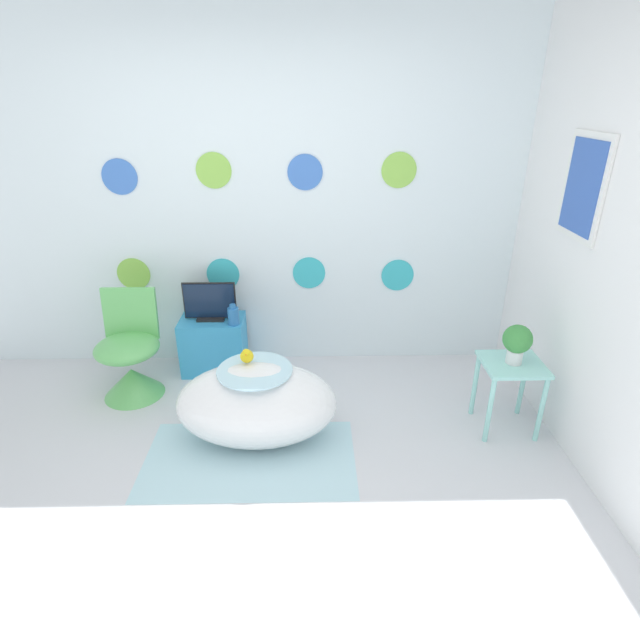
% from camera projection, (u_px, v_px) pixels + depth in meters
% --- Properties ---
extents(ground_plane, '(12.00, 12.00, 0.00)m').
position_uv_depth(ground_plane, '(244.00, 536.00, 2.53)').
color(ground_plane, silver).
extents(wall_back_dotted, '(4.86, 0.05, 2.60)m').
position_uv_depth(wall_back_dotted, '(262.00, 202.00, 3.70)').
color(wall_back_dotted, white).
rests_on(wall_back_dotted, ground_plane).
extents(wall_right, '(0.06, 2.87, 2.60)m').
position_uv_depth(wall_right, '(588.00, 233.00, 2.87)').
color(wall_right, white).
rests_on(wall_right, ground_plane).
extents(rug, '(1.28, 0.72, 0.01)m').
position_uv_depth(rug, '(250.00, 458.00, 3.05)').
color(rug, silver).
rests_on(rug, ground_plane).
extents(bathtub, '(1.00, 0.56, 0.54)m').
position_uv_depth(bathtub, '(257.00, 404.00, 3.11)').
color(bathtub, white).
rests_on(bathtub, ground_plane).
extents(rubber_duck, '(0.08, 0.09, 0.10)m').
position_uv_depth(rubber_duck, '(247.00, 356.00, 3.03)').
color(rubber_duck, yellow).
rests_on(rubber_duck, bathtub).
extents(chair, '(0.45, 0.45, 0.77)m').
position_uv_depth(chair, '(130.00, 363.00, 3.61)').
color(chair, '#66C166').
rests_on(chair, ground_plane).
extents(tv_cabinet, '(0.49, 0.33, 0.44)m').
position_uv_depth(tv_cabinet, '(214.00, 345.00, 3.94)').
color(tv_cabinet, '#389ED6').
rests_on(tv_cabinet, ground_plane).
extents(tv, '(0.40, 0.12, 0.30)m').
position_uv_depth(tv, '(210.00, 303.00, 3.80)').
color(tv, black).
rests_on(tv, tv_cabinet).
extents(vase, '(0.08, 0.08, 0.16)m').
position_uv_depth(vase, '(233.00, 316.00, 3.74)').
color(vase, '#2D72B7').
rests_on(vase, tv_cabinet).
extents(side_table, '(0.38, 0.35, 0.49)m').
position_uv_depth(side_table, '(511.00, 377.00, 3.19)').
color(side_table, '#99E0D8').
rests_on(side_table, ground_plane).
extents(potted_plant_left, '(0.18, 0.18, 0.26)m').
position_uv_depth(potted_plant_left, '(517.00, 341.00, 3.08)').
color(potted_plant_left, white).
rests_on(potted_plant_left, side_table).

